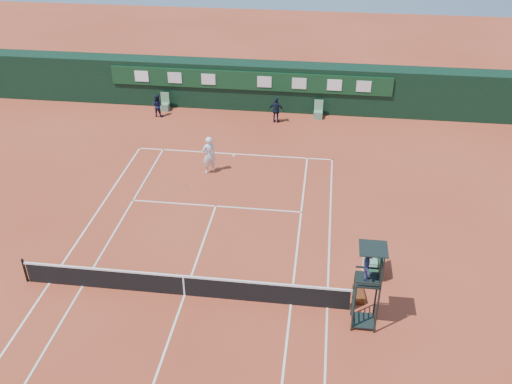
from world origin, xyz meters
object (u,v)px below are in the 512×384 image
umpire_chair (369,271)px  player (209,155)px  tennis_net (184,285)px  cooler (369,266)px  player_bench (378,262)px

umpire_chair → player: 12.98m
tennis_net → cooler: (7.11, 2.32, -0.18)m
umpire_chair → cooler: umpire_chair is taller
player_bench → player: 11.20m
tennis_net → umpire_chair: 7.06m
tennis_net → umpire_chair: size_ratio=3.77×
umpire_chair → player_bench: 3.54m
player_bench → cooler: (-0.31, 0.06, -0.27)m
player_bench → tennis_net: bearing=-163.0°
player_bench → umpire_chair: bearing=-102.9°
tennis_net → cooler: size_ratio=20.00×
cooler → umpire_chair: bearing=-96.9°
player_bench → player: (-8.38, 7.42, 0.43)m
player → umpire_chair: bearing=88.8°
umpire_chair → player_bench: umpire_chair is taller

